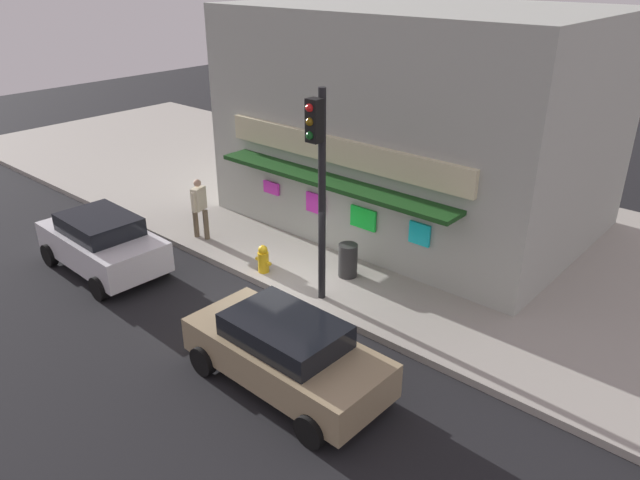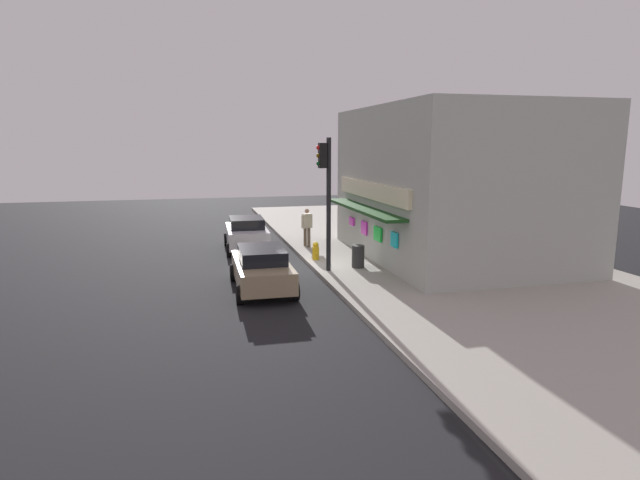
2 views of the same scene
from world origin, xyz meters
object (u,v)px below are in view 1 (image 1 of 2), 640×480
Objects in this scene: fire_hydrant at (263,259)px; trash_can at (348,260)px; traffic_light at (319,172)px; pedestrian at (199,206)px; parked_car_white at (102,242)px; parked_car_tan at (286,351)px.

trash_can is (1.84, 1.32, 0.08)m from fire_hydrant.
trash_can is at bearing 99.06° from traffic_light.
parked_car_white is at bearing -102.58° from pedestrian.
pedestrian is at bearing 174.43° from fire_hydrant.
traffic_light is 6.76m from parked_car_white.
fire_hydrant is 3.08m from pedestrian.
traffic_light reaches higher than parked_car_tan.
trash_can is 4.98m from pedestrian.
traffic_light is at bearing 23.52° from parked_car_white.
fire_hydrant is 0.42× the size of pedestrian.
pedestrian reaches higher than parked_car_tan.
parked_car_tan reaches higher than trash_can.
parked_car_tan is 1.09× the size of parked_car_white.
pedestrian reaches higher than fire_hydrant.
pedestrian is at bearing -167.98° from trash_can.
fire_hydrant is at bearing 141.84° from parked_car_tan.
traffic_light is 5.71× the size of trash_can.
parked_car_tan is at bearing -2.14° from parked_car_white.
trash_can is (-0.22, 1.41, -2.86)m from traffic_light.
parked_car_white is (-5.70, -2.48, -2.66)m from traffic_light.
pedestrian is 7.33m from parked_car_tan.
pedestrian is (-4.84, -1.03, 0.58)m from trash_can.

